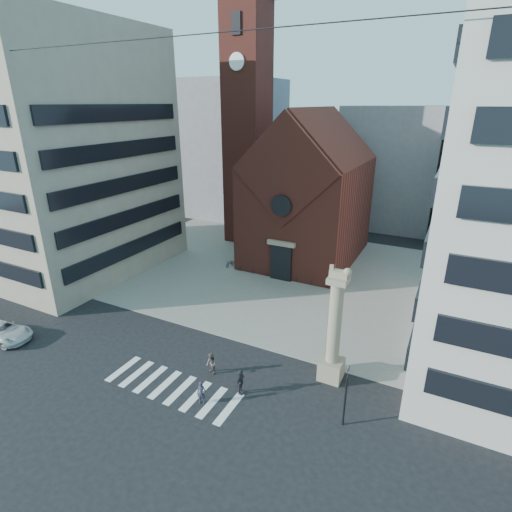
{
  "coord_description": "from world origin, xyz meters",
  "views": [
    {
      "loc": [
        15.93,
        -20.43,
        18.47
      ],
      "look_at": [
        1.45,
        8.0,
        6.15
      ],
      "focal_mm": 28.0,
      "sensor_mm": 36.0,
      "label": 1
    }
  ],
  "objects_px": {
    "pedestrian_1": "(211,364)",
    "pedestrian_2": "(240,382)",
    "pedestrian_0": "(201,393)",
    "traffic_light": "(346,394)",
    "scooter_0": "(230,263)",
    "lion_column": "(334,336)",
    "white_car": "(1,332)"
  },
  "relations": [
    {
      "from": "lion_column",
      "to": "pedestrian_0",
      "type": "bearing_deg",
      "value": -136.77
    },
    {
      "from": "lion_column",
      "to": "scooter_0",
      "type": "height_order",
      "value": "lion_column"
    },
    {
      "from": "scooter_0",
      "to": "lion_column",
      "type": "bearing_deg",
      "value": -37.34
    },
    {
      "from": "scooter_0",
      "to": "pedestrian_0",
      "type": "bearing_deg",
      "value": -60.74
    },
    {
      "from": "pedestrian_0",
      "to": "pedestrian_1",
      "type": "distance_m",
      "value": 3.06
    },
    {
      "from": "lion_column",
      "to": "scooter_0",
      "type": "xyz_separation_m",
      "value": [
        -16.92,
        14.54,
        -2.98
      ]
    },
    {
      "from": "pedestrian_2",
      "to": "traffic_light",
      "type": "bearing_deg",
      "value": -87.62
    },
    {
      "from": "scooter_0",
      "to": "traffic_light",
      "type": "bearing_deg",
      "value": -41.1
    },
    {
      "from": "lion_column",
      "to": "white_car",
      "type": "xyz_separation_m",
      "value": [
        -25.83,
        -7.63,
        -2.72
      ]
    },
    {
      "from": "lion_column",
      "to": "white_car",
      "type": "bearing_deg",
      "value": -163.55
    },
    {
      "from": "white_car",
      "to": "pedestrian_0",
      "type": "distance_m",
      "value": 19.12
    },
    {
      "from": "pedestrian_1",
      "to": "pedestrian_2",
      "type": "relative_size",
      "value": 0.91
    },
    {
      "from": "pedestrian_0",
      "to": "lion_column",
      "type": "bearing_deg",
      "value": 29.71
    },
    {
      "from": "pedestrian_1",
      "to": "pedestrian_2",
      "type": "bearing_deg",
      "value": 12.72
    },
    {
      "from": "traffic_light",
      "to": "scooter_0",
      "type": "bearing_deg",
      "value": 135.55
    },
    {
      "from": "traffic_light",
      "to": "scooter_0",
      "type": "xyz_separation_m",
      "value": [
        -18.91,
        18.54,
        -1.81
      ]
    },
    {
      "from": "lion_column",
      "to": "traffic_light",
      "type": "bearing_deg",
      "value": -63.54
    },
    {
      "from": "white_car",
      "to": "scooter_0",
      "type": "relative_size",
      "value": 3.25
    },
    {
      "from": "lion_column",
      "to": "pedestrian_0",
      "type": "relative_size",
      "value": 5.31
    },
    {
      "from": "traffic_light",
      "to": "pedestrian_0",
      "type": "xyz_separation_m",
      "value": [
        -8.75,
        -2.36,
        -1.47
      ]
    },
    {
      "from": "white_car",
      "to": "pedestrian_0",
      "type": "height_order",
      "value": "pedestrian_0"
    },
    {
      "from": "pedestrian_0",
      "to": "pedestrian_2",
      "type": "bearing_deg",
      "value": 33.85
    },
    {
      "from": "pedestrian_2",
      "to": "scooter_0",
      "type": "height_order",
      "value": "pedestrian_2"
    },
    {
      "from": "pedestrian_1",
      "to": "traffic_light",
      "type": "bearing_deg",
      "value": 26.97
    },
    {
      "from": "pedestrian_1",
      "to": "pedestrian_0",
      "type": "bearing_deg",
      "value": -39.18
    },
    {
      "from": "pedestrian_1",
      "to": "scooter_0",
      "type": "bearing_deg",
      "value": 146.56
    },
    {
      "from": "lion_column",
      "to": "pedestrian_2",
      "type": "xyz_separation_m",
      "value": [
        -4.95,
        -4.39,
        -2.53
      ]
    },
    {
      "from": "pedestrian_1",
      "to": "pedestrian_2",
      "type": "height_order",
      "value": "pedestrian_2"
    },
    {
      "from": "lion_column",
      "to": "scooter_0",
      "type": "relative_size",
      "value": 5.33
    },
    {
      "from": "white_car",
      "to": "pedestrian_2",
      "type": "xyz_separation_m",
      "value": [
        20.88,
        3.23,
        0.2
      ]
    },
    {
      "from": "pedestrian_0",
      "to": "pedestrian_1",
      "type": "bearing_deg",
      "value": 97.4
    },
    {
      "from": "lion_column",
      "to": "scooter_0",
      "type": "bearing_deg",
      "value": 139.31
    }
  ]
}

